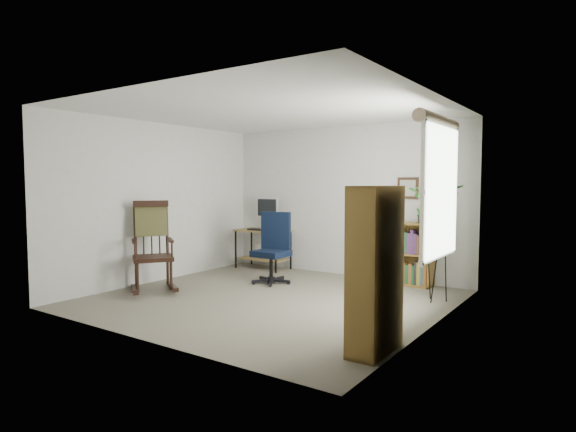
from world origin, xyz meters
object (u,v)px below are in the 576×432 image
Objects in this scene: rocking_chair at (153,246)px; low_bookshelf at (403,253)px; desk at (263,249)px; tall_bookshelf at (375,270)px; office_chair at (271,248)px.

low_bookshelf is at bearing -12.78° from rocking_chair.
desk is at bearing 30.93° from rocking_chair.
rocking_chair reaches higher than desk.
low_bookshelf is at bearing 2.75° from desk.
rocking_chair is 0.86× the size of tall_bookshelf.
tall_bookshelf is at bearing -62.19° from rocking_chair.
office_chair reaches higher than desk.
desk is at bearing -177.25° from low_bookshelf.
low_bookshelf is (1.64, 1.04, -0.08)m from office_chair.
low_bookshelf is at bearing 16.24° from office_chair.
low_bookshelf is (2.50, 0.12, 0.12)m from desk.
tall_bookshelf is at bearing -39.48° from desk.
rocking_chair is at bearing -138.71° from low_bookshelf.
rocking_chair is (-1.05, -1.32, 0.10)m from office_chair.
office_chair is at bearing 143.64° from tall_bookshelf.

